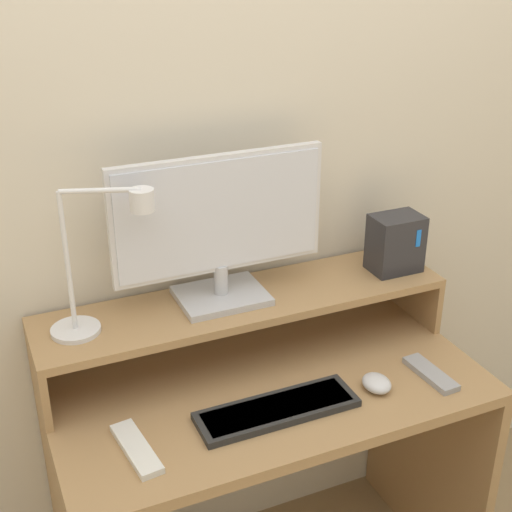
# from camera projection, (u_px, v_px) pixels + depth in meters

# --- Properties ---
(wall_back) EXTENTS (6.00, 0.05, 2.50)m
(wall_back) POSITION_uv_depth(u_px,v_px,m) (219.00, 150.00, 1.82)
(wall_back) COLOR beige
(wall_back) RESTS_ON ground_plane
(desk) EXTENTS (1.08, 0.56, 0.73)m
(desk) POSITION_uv_depth(u_px,v_px,m) (268.00, 453.00, 1.88)
(desk) COLOR #A87F51
(desk) RESTS_ON ground_plane
(monitor_shelf) EXTENTS (1.08, 0.25, 0.17)m
(monitor_shelf) POSITION_uv_depth(u_px,v_px,m) (245.00, 307.00, 1.85)
(monitor_shelf) COLOR #A87F51
(monitor_shelf) RESTS_ON desk
(monitor) EXTENTS (0.54, 0.18, 0.38)m
(monitor) POSITION_uv_depth(u_px,v_px,m) (220.00, 226.00, 1.74)
(monitor) COLOR #BCBCC1
(monitor) RESTS_ON monitor_shelf
(desk_lamp) EXTENTS (0.25, 0.14, 0.36)m
(desk_lamp) POSITION_uv_depth(u_px,v_px,m) (101.00, 264.00, 1.61)
(desk_lamp) COLOR silver
(desk_lamp) RESTS_ON monitor_shelf
(router_dock) EXTENTS (0.14, 0.10, 0.16)m
(router_dock) POSITION_uv_depth(u_px,v_px,m) (395.00, 243.00, 1.95)
(router_dock) COLOR #28282D
(router_dock) RESTS_ON monitor_shelf
(keyboard) EXTENTS (0.39, 0.12, 0.02)m
(keyboard) POSITION_uv_depth(u_px,v_px,m) (277.00, 409.00, 1.67)
(keyboard) COLOR #282828
(keyboard) RESTS_ON desk
(mouse) EXTENTS (0.07, 0.08, 0.04)m
(mouse) POSITION_uv_depth(u_px,v_px,m) (377.00, 383.00, 1.75)
(mouse) COLOR silver
(mouse) RESTS_ON desk
(remote_control) EXTENTS (0.07, 0.20, 0.02)m
(remote_control) POSITION_uv_depth(u_px,v_px,m) (136.00, 449.00, 1.55)
(remote_control) COLOR white
(remote_control) RESTS_ON desk
(remote_secondary) EXTENTS (0.06, 0.17, 0.02)m
(remote_secondary) POSITION_uv_depth(u_px,v_px,m) (431.00, 374.00, 1.81)
(remote_secondary) COLOR #99999E
(remote_secondary) RESTS_ON desk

